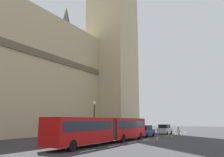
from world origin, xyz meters
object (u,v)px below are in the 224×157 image
Objects in this scene: articulated_bus at (106,128)px; sedan_trailing at (165,129)px; pedestrian_near_cones at (179,133)px; street_lamp at (94,117)px; traffic_cone_west at (157,139)px; sedan_lead at (145,131)px; traffic_cone_middle at (171,136)px.

sedan_trailing is at bearing -0.36° from articulated_bus.
articulated_bus is 10.57× the size of pedestrian_near_cones.
street_lamp reaches higher than sedan_trailing.
street_lamp reaches higher than traffic_cone_west.
pedestrian_near_cones is at bearing -28.96° from articulated_bus.
articulated_bus is 6.30m from street_lamp.
sedan_trailing is 0.83× the size of street_lamp.
articulated_bus is 12.62m from sedan_lead.
street_lamp is at bearing 100.40° from traffic_cone_west.
pedestrian_near_cones is (6.16, -10.24, -2.14)m from street_lamp.
articulated_bus is 3.39× the size of street_lamp.
traffic_cone_west is at bearing 177.78° from traffic_cone_middle.
traffic_cone_middle is at bearing -157.85° from sedan_trailing.
articulated_bus is at bearing -179.06° from sedan_lead.
traffic_cone_west is at bearing -79.60° from street_lamp.
street_lamp is 12.14m from pedestrian_near_cones.
sedan_trailing reaches higher than traffic_cone_middle.
street_lamp is (-17.65, 4.64, 2.14)m from sedan_trailing.
articulated_bus is 21.87m from sedan_trailing.
sedan_lead reaches higher than traffic_cone_west.
articulated_bus is 4.06× the size of sedan_lead.
traffic_cone_middle is (5.76, -0.22, 0.00)m from traffic_cone_west.
pedestrian_near_cones is at bearing -110.57° from sedan_lead.
sedan_trailing is 11.15m from traffic_cone_middle.
pedestrian_near_cones is (-11.49, -5.60, -0.00)m from sedan_trailing.
sedan_trailing is (21.85, -0.14, -0.83)m from articulated_bus.
traffic_cone_west is (-16.07, -3.97, -0.63)m from sedan_trailing.
sedan_trailing is at bearing 13.88° from traffic_cone_west.
traffic_cone_west is at bearing -166.12° from sedan_trailing.
sedan_lead is at bearing 76.99° from traffic_cone_middle.
articulated_bus is 4.06× the size of sedan_trailing.
pedestrian_near_cones is at bearing -19.53° from traffic_cone_west.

